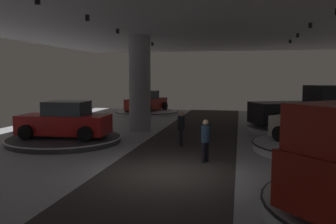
% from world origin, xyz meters
% --- Properties ---
extents(ground, '(24.00, 44.00, 0.06)m').
position_xyz_m(ground, '(0.00, 0.00, -0.02)').
color(ground, '#B2B2B7').
extents(column_left, '(1.25, 1.25, 5.50)m').
position_xyz_m(column_left, '(-3.41, 8.60, 2.75)').
color(column_left, '#ADADB2').
rests_on(column_left, ground).
extents(display_platform_deep_left, '(5.35, 5.35, 0.27)m').
position_xyz_m(display_platform_deep_left, '(-5.40, 17.39, 0.15)').
color(display_platform_deep_left, silver).
rests_on(display_platform_deep_left, ground).
extents(display_car_deep_left, '(3.04, 4.52, 1.71)m').
position_xyz_m(display_car_deep_left, '(-5.41, 17.36, 1.04)').
color(display_car_deep_left, maroon).
rests_on(display_car_deep_left, display_platform_deep_left).
extents(display_platform_mid_right, '(5.85, 5.85, 0.35)m').
position_xyz_m(display_platform_mid_right, '(5.75, 4.59, 0.19)').
color(display_platform_mid_right, silver).
rests_on(display_platform_mid_right, ground).
extents(display_car_mid_right, '(4.41, 4.01, 1.71)m').
position_xyz_m(display_car_mid_right, '(5.73, 4.61, 1.11)').
color(display_car_mid_right, silver).
rests_on(display_car_mid_right, display_platform_mid_right).
extents(display_platform_mid_left, '(5.41, 5.41, 0.28)m').
position_xyz_m(display_platform_mid_left, '(-5.90, 4.28, 0.16)').
color(display_platform_mid_left, '#333338').
rests_on(display_platform_mid_left, ground).
extents(display_car_mid_left, '(4.32, 2.42, 1.71)m').
position_xyz_m(display_car_mid_left, '(-5.87, 4.28, 1.04)').
color(display_car_mid_left, red).
rests_on(display_car_mid_left, display_platform_mid_left).
extents(display_platform_far_right, '(5.68, 5.68, 0.34)m').
position_xyz_m(display_platform_far_right, '(5.57, 10.18, 0.19)').
color(display_platform_far_right, '#B7B7BC').
rests_on(display_platform_far_right, ground).
extents(pickup_truck_far_right, '(5.70, 4.20, 2.30)m').
position_xyz_m(pickup_truck_far_right, '(5.86, 10.30, 1.28)').
color(pickup_truck_far_right, black).
rests_on(pickup_truck_far_right, display_platform_far_right).
extents(visitor_walking_near, '(0.32, 0.32, 1.59)m').
position_xyz_m(visitor_walking_near, '(1.08, 1.78, 0.91)').
color(visitor_walking_near, black).
rests_on(visitor_walking_near, ground).
extents(visitor_walking_far, '(0.32, 0.32, 1.59)m').
position_xyz_m(visitor_walking_far, '(-0.30, 4.59, 0.91)').
color(visitor_walking_far, black).
rests_on(visitor_walking_far, ground).
extents(stanchion_a, '(0.28, 0.28, 1.01)m').
position_xyz_m(stanchion_a, '(3.91, 5.01, 0.37)').
color(stanchion_a, '#333338').
rests_on(stanchion_a, ground).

